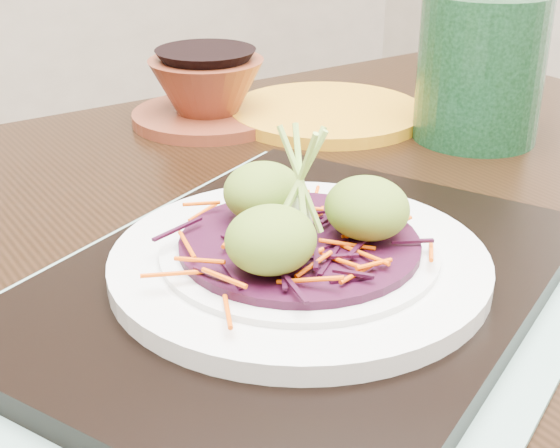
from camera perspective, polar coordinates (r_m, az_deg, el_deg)
dining_table at (r=0.61m, az=-2.23°, el=-9.21°), size 1.17×0.81×0.71m
placemat at (r=0.50m, az=1.39°, el=-5.33°), size 0.50×0.45×0.00m
serving_tray at (r=0.49m, az=1.40°, el=-4.33°), size 0.43×0.38×0.02m
white_plate at (r=0.48m, az=1.42°, el=-2.69°), size 0.23×0.23×0.02m
cabbage_bed at (r=0.48m, az=1.43°, el=-1.43°), size 0.15×0.15×0.01m
carrot_julienne at (r=0.47m, az=1.44°, el=-0.65°), size 0.18×0.18×0.01m
guacamole_scoops at (r=0.47m, az=1.51°, el=0.83°), size 0.13×0.11×0.04m
scallion_garnish at (r=0.46m, az=1.49°, el=2.88°), size 0.05×0.05×0.08m
terracotta_bowl_set at (r=0.82m, az=-5.35°, el=9.42°), size 0.20×0.20×0.07m
yellow_plate at (r=0.84m, az=3.44°, el=8.13°), size 0.22×0.22×0.01m
green_jar at (r=0.78m, az=14.45°, el=10.99°), size 0.16×0.16×0.14m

